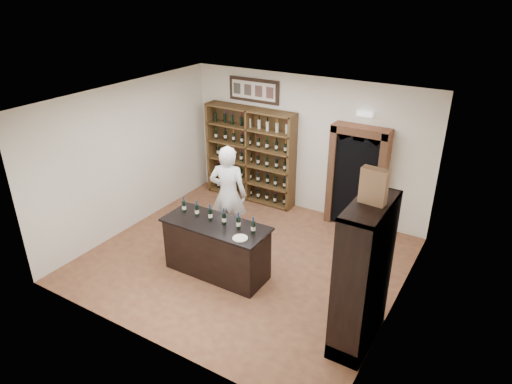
# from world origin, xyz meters

# --- Properties ---
(floor) EXTENTS (5.50, 5.50, 0.00)m
(floor) POSITION_xyz_m (0.00, 0.00, 0.00)
(floor) COLOR #8D5F38
(floor) RESTS_ON ground
(ceiling) EXTENTS (5.50, 5.50, 0.00)m
(ceiling) POSITION_xyz_m (0.00, 0.00, 3.00)
(ceiling) COLOR white
(ceiling) RESTS_ON wall_back
(wall_back) EXTENTS (5.50, 0.04, 3.00)m
(wall_back) POSITION_xyz_m (0.00, 2.50, 1.50)
(wall_back) COLOR white
(wall_back) RESTS_ON ground
(wall_left) EXTENTS (0.04, 5.00, 3.00)m
(wall_left) POSITION_xyz_m (-2.75, 0.00, 1.50)
(wall_left) COLOR white
(wall_left) RESTS_ON ground
(wall_right) EXTENTS (0.04, 5.00, 3.00)m
(wall_right) POSITION_xyz_m (2.75, 0.00, 1.50)
(wall_right) COLOR white
(wall_right) RESTS_ON ground
(wine_shelf) EXTENTS (2.20, 0.38, 2.20)m
(wine_shelf) POSITION_xyz_m (-1.30, 2.33, 1.10)
(wine_shelf) COLOR #4F361B
(wine_shelf) RESTS_ON ground
(framed_picture) EXTENTS (1.25, 0.04, 0.52)m
(framed_picture) POSITION_xyz_m (-1.30, 2.47, 2.55)
(framed_picture) COLOR black
(framed_picture) RESTS_ON wall_back
(arched_doorway) EXTENTS (1.17, 0.35, 2.17)m
(arched_doorway) POSITION_xyz_m (1.25, 2.33, 1.14)
(arched_doorway) COLOR black
(arched_doorway) RESTS_ON ground
(emergency_light) EXTENTS (0.30, 0.10, 0.10)m
(emergency_light) POSITION_xyz_m (1.25, 2.42, 2.40)
(emergency_light) COLOR white
(emergency_light) RESTS_ON wall_back
(tasting_counter) EXTENTS (1.88, 0.78, 1.00)m
(tasting_counter) POSITION_xyz_m (-0.20, -0.60, 0.49)
(tasting_counter) COLOR black
(tasting_counter) RESTS_ON ground
(counter_bottle_0) EXTENTS (0.07, 0.07, 0.30)m
(counter_bottle_0) POSITION_xyz_m (-0.92, -0.55, 1.11)
(counter_bottle_0) COLOR black
(counter_bottle_0) RESTS_ON tasting_counter
(counter_bottle_1) EXTENTS (0.07, 0.07, 0.30)m
(counter_bottle_1) POSITION_xyz_m (-0.63, -0.55, 1.11)
(counter_bottle_1) COLOR black
(counter_bottle_1) RESTS_ON tasting_counter
(counter_bottle_2) EXTENTS (0.07, 0.07, 0.30)m
(counter_bottle_2) POSITION_xyz_m (-0.34, -0.55, 1.11)
(counter_bottle_2) COLOR black
(counter_bottle_2) RESTS_ON tasting_counter
(counter_bottle_3) EXTENTS (0.07, 0.07, 0.30)m
(counter_bottle_3) POSITION_xyz_m (-0.06, -0.55, 1.11)
(counter_bottle_3) COLOR black
(counter_bottle_3) RESTS_ON tasting_counter
(counter_bottle_4) EXTENTS (0.07, 0.07, 0.30)m
(counter_bottle_4) POSITION_xyz_m (0.23, -0.55, 1.11)
(counter_bottle_4) COLOR black
(counter_bottle_4) RESTS_ON tasting_counter
(counter_bottle_5) EXTENTS (0.07, 0.07, 0.30)m
(counter_bottle_5) POSITION_xyz_m (0.52, -0.55, 1.11)
(counter_bottle_5) COLOR black
(counter_bottle_5) RESTS_ON tasting_counter
(side_cabinet) EXTENTS (0.48, 1.20, 2.20)m
(side_cabinet) POSITION_xyz_m (2.52, -0.90, 0.75)
(side_cabinet) COLOR black
(side_cabinet) RESTS_ON ground
(shopkeeper) EXTENTS (0.84, 0.68, 1.99)m
(shopkeeper) POSITION_xyz_m (-0.66, 0.46, 0.99)
(shopkeeper) COLOR white
(shopkeeper) RESTS_ON ground
(plate) EXTENTS (0.25, 0.25, 0.02)m
(plate) POSITION_xyz_m (0.43, -0.81, 1.01)
(plate) COLOR silver
(plate) RESTS_ON tasting_counter
(wine_crate) EXTENTS (0.34, 0.16, 0.47)m
(wine_crate) POSITION_xyz_m (2.49, -0.88, 2.44)
(wine_crate) COLOR tan
(wine_crate) RESTS_ON side_cabinet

